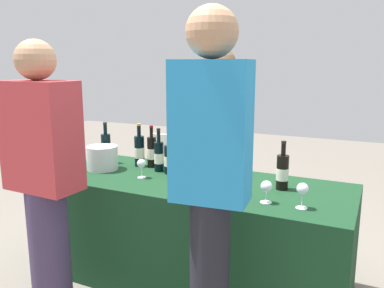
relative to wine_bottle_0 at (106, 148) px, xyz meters
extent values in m
plane|color=slate|center=(0.82, -0.15, -0.84)|extent=(12.00, 12.00, 0.00)
cube|color=#14381E|center=(0.82, -0.15, -0.48)|extent=(2.08, 0.80, 0.72)
cylinder|color=black|center=(0.00, 0.00, 0.00)|extent=(0.07, 0.07, 0.23)
cylinder|color=black|center=(0.00, 0.00, 0.15)|extent=(0.03, 0.03, 0.08)
cylinder|color=black|center=(0.00, 0.00, 0.20)|extent=(0.03, 0.03, 0.02)
cylinder|color=silver|center=(0.00, 0.00, -0.02)|extent=(0.07, 0.07, 0.08)
cylinder|color=black|center=(0.29, 0.03, 0.00)|extent=(0.08, 0.08, 0.23)
cylinder|color=black|center=(0.29, 0.03, 0.15)|extent=(0.03, 0.03, 0.08)
cylinder|color=gold|center=(0.29, 0.03, 0.20)|extent=(0.03, 0.03, 0.02)
cylinder|color=silver|center=(0.29, 0.03, -0.01)|extent=(0.08, 0.08, 0.08)
cylinder|color=black|center=(0.39, 0.04, 0.00)|extent=(0.07, 0.07, 0.23)
cylinder|color=black|center=(0.39, 0.04, 0.15)|extent=(0.03, 0.03, 0.07)
cylinder|color=maroon|center=(0.39, 0.04, 0.19)|extent=(0.03, 0.03, 0.02)
cylinder|color=silver|center=(0.39, 0.04, -0.02)|extent=(0.07, 0.07, 0.08)
cylinder|color=black|center=(0.50, -0.04, -0.01)|extent=(0.07, 0.07, 0.21)
cylinder|color=black|center=(0.50, -0.04, 0.14)|extent=(0.03, 0.03, 0.09)
cylinder|color=black|center=(0.50, -0.04, 0.19)|extent=(0.03, 0.03, 0.02)
cylinder|color=silver|center=(0.50, -0.04, -0.02)|extent=(0.07, 0.07, 0.08)
cylinder|color=black|center=(0.60, -0.06, -0.02)|extent=(0.07, 0.07, 0.20)
cylinder|color=black|center=(0.60, -0.06, 0.12)|extent=(0.03, 0.03, 0.08)
cylinder|color=black|center=(0.60, -0.06, 0.17)|extent=(0.03, 0.03, 0.02)
cylinder|color=silver|center=(0.60, -0.06, -0.03)|extent=(0.07, 0.07, 0.07)
cylinder|color=black|center=(0.74, 0.00, 0.00)|extent=(0.08, 0.08, 0.23)
cylinder|color=black|center=(0.74, 0.00, 0.16)|extent=(0.03, 0.03, 0.08)
cylinder|color=maroon|center=(0.74, 0.00, 0.20)|extent=(0.03, 0.03, 0.02)
cylinder|color=silver|center=(0.74, 0.00, -0.01)|extent=(0.08, 0.08, 0.08)
cylinder|color=black|center=(0.97, -0.01, -0.01)|extent=(0.07, 0.07, 0.22)
cylinder|color=black|center=(0.97, -0.01, 0.14)|extent=(0.03, 0.03, 0.09)
cylinder|color=black|center=(0.97, -0.01, 0.20)|extent=(0.03, 0.03, 0.02)
cylinder|color=silver|center=(0.97, -0.01, -0.02)|extent=(0.07, 0.07, 0.08)
cylinder|color=black|center=(1.41, -0.07, -0.01)|extent=(0.07, 0.07, 0.22)
cylinder|color=black|center=(1.41, -0.07, 0.14)|extent=(0.03, 0.03, 0.07)
cylinder|color=black|center=(1.41, -0.07, 0.18)|extent=(0.03, 0.03, 0.02)
cylinder|color=silver|center=(1.41, -0.07, -0.02)|extent=(0.08, 0.08, 0.08)
cylinder|color=silver|center=(0.48, -0.24, -0.12)|extent=(0.06, 0.06, 0.00)
cylinder|color=silver|center=(0.48, -0.24, -0.08)|extent=(0.01, 0.01, 0.07)
sphere|color=silver|center=(0.48, -0.24, -0.02)|extent=(0.06, 0.06, 0.06)
cylinder|color=silver|center=(0.84, -0.24, -0.12)|extent=(0.07, 0.07, 0.00)
cylinder|color=silver|center=(0.84, -0.24, -0.08)|extent=(0.01, 0.01, 0.07)
sphere|color=silver|center=(0.84, -0.24, -0.01)|extent=(0.07, 0.07, 0.07)
cylinder|color=silver|center=(1.18, -0.30, -0.12)|extent=(0.06, 0.06, 0.00)
cylinder|color=silver|center=(1.18, -0.30, -0.08)|extent=(0.01, 0.01, 0.08)
sphere|color=silver|center=(1.18, -0.30, -0.01)|extent=(0.07, 0.07, 0.07)
cylinder|color=silver|center=(1.39, -0.36, -0.12)|extent=(0.07, 0.07, 0.00)
cylinder|color=silver|center=(1.39, -0.36, -0.08)|extent=(0.01, 0.01, 0.06)
sphere|color=silver|center=(1.39, -0.36, -0.02)|extent=(0.07, 0.07, 0.07)
sphere|color=#590C19|center=(1.39, -0.36, -0.03)|extent=(0.04, 0.04, 0.04)
cylinder|color=silver|center=(1.59, -0.36, -0.12)|extent=(0.06, 0.06, 0.00)
cylinder|color=silver|center=(1.59, -0.36, -0.08)|extent=(0.01, 0.01, 0.08)
sphere|color=silver|center=(1.59, -0.36, -0.01)|extent=(0.07, 0.07, 0.07)
sphere|color=#590C19|center=(1.59, -0.36, -0.02)|extent=(0.04, 0.04, 0.04)
cylinder|color=silver|center=(0.10, -0.17, -0.03)|extent=(0.23, 0.23, 0.17)
cylinder|color=#3F3351|center=(0.77, 0.52, -0.44)|extent=(0.22, 0.22, 0.80)
cube|color=yellow|center=(0.77, 0.52, 0.25)|extent=(0.42, 0.27, 0.60)
sphere|color=brown|center=(0.77, 0.52, 0.66)|extent=(0.22, 0.22, 0.22)
cylinder|color=#3F3351|center=(0.26, -0.89, -0.44)|extent=(0.23, 0.23, 0.80)
cube|color=#B23338|center=(0.26, -0.89, 0.26)|extent=(0.42, 0.24, 0.60)
sphere|color=tan|center=(0.26, -0.89, 0.67)|extent=(0.22, 0.22, 0.22)
cylinder|color=black|center=(1.24, -0.82, -0.41)|extent=(0.19, 0.19, 0.86)
cube|color=#268CCC|center=(1.24, -0.82, 0.34)|extent=(0.37, 0.23, 0.65)
sphere|color=tan|center=(1.24, -0.82, 0.79)|extent=(0.23, 0.23, 0.23)
cube|color=white|center=(0.19, 0.77, -0.43)|extent=(0.48, 0.04, 0.83)
camera|label=1|loc=(1.94, -2.45, 0.65)|focal=37.09mm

